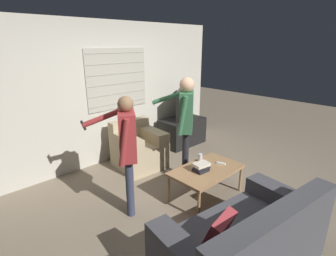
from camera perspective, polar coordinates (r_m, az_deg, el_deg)
name	(u,v)px	position (r m, az deg, el deg)	size (l,w,h in m)	color
ground_plane	(189,200)	(3.95, 4.64, -15.33)	(16.00, 16.00, 0.00)	#7F705B
wall_back	(109,93)	(4.96, -12.77, 7.35)	(5.20, 0.08, 2.55)	#BCB7A8
couch_blue	(245,243)	(2.89, 16.47, -22.82)	(1.79, 1.11, 0.84)	#424247
armchair_beige	(138,148)	(4.81, -6.55, -4.32)	(0.83, 0.88, 0.82)	tan
coffee_table	(206,171)	(3.87, 8.36, -9.29)	(1.06, 0.63, 0.44)	#9E754C
tv_stand	(182,131)	(5.84, 3.06, -0.74)	(0.97, 0.60, 0.58)	black
tv	(182,105)	(5.67, 3.13, 5.08)	(0.67, 0.59, 0.64)	black
person_left_standing	(126,142)	(3.28, -9.03, -3.09)	(0.56, 0.78, 1.58)	#33384C
person_right_standing	(185,117)	(4.10, 3.83, 2.47)	(0.48, 0.81, 1.68)	black
book_stack	(201,167)	(3.75, 7.25, -8.43)	(0.25, 0.19, 0.12)	black
soda_can	(200,158)	(4.03, 7.01, -6.44)	(0.07, 0.07, 0.13)	silver
spare_remote	(221,163)	(4.02, 11.46, -7.55)	(0.08, 0.14, 0.02)	white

